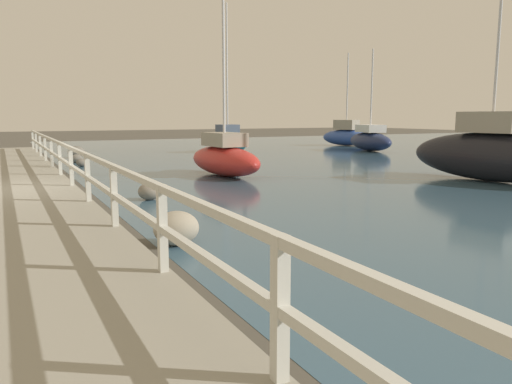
% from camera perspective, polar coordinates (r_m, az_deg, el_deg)
% --- Properties ---
extents(ground_plane, '(120.00, 120.00, 0.00)m').
position_cam_1_polar(ground_plane, '(13.69, -26.70, -0.86)').
color(ground_plane, '#4C473D').
extents(dock_walkway, '(3.33, 36.00, 0.27)m').
position_cam_1_polar(dock_walkway, '(13.67, -26.74, -0.30)').
color(dock_walkway, gray).
rests_on(dock_walkway, ground).
extents(railing, '(0.10, 32.50, 1.02)m').
position_cam_1_polar(railing, '(13.67, -20.41, 3.57)').
color(railing, beige).
rests_on(railing, dock_walkway).
extents(boulder_far_strip, '(0.78, 0.71, 0.59)m').
position_cam_1_polar(boulder_far_strip, '(26.17, -19.87, 4.32)').
color(boulder_far_strip, '#666056').
rests_on(boulder_far_strip, ground).
extents(boulder_mid_strip, '(0.44, 0.39, 0.33)m').
position_cam_1_polar(boulder_mid_strip, '(21.61, -19.31, 3.19)').
color(boulder_mid_strip, '#666056').
rests_on(boulder_mid_strip, ground).
extents(boulder_downstream, '(0.50, 0.45, 0.38)m').
position_cam_1_polar(boulder_downstream, '(23.46, -19.82, 3.62)').
color(boulder_downstream, '#666056').
rests_on(boulder_downstream, ground).
extents(boulder_near_dock, '(0.74, 0.66, 0.55)m').
position_cam_1_polar(boulder_near_dock, '(8.08, -9.10, -4.10)').
color(boulder_near_dock, gray).
rests_on(boulder_near_dock, ground).
extents(boulder_water_edge, '(0.57, 0.51, 0.43)m').
position_cam_1_polar(boulder_water_edge, '(12.53, -12.06, 0.07)').
color(boulder_water_edge, slate).
rests_on(boulder_water_edge, ground).
extents(sailboat_black, '(2.00, 5.86, 8.43)m').
position_cam_1_polar(sailboat_black, '(17.43, 25.22, 4.02)').
color(sailboat_black, black).
rests_on(sailboat_black, water_surface).
extents(sailboat_red, '(1.71, 4.28, 6.06)m').
position_cam_1_polar(sailboat_red, '(17.29, -3.62, 3.91)').
color(sailboat_red, red).
rests_on(sailboat_red, water_surface).
extents(sailboat_navy, '(2.66, 4.80, 5.89)m').
position_cam_1_polar(sailboat_navy, '(30.51, 12.89, 5.83)').
color(sailboat_navy, '#192347').
rests_on(sailboat_navy, water_surface).
extents(sailboat_white, '(2.06, 3.81, 7.74)m').
position_cam_1_polar(sailboat_white, '(29.64, 27.08, 5.12)').
color(sailboat_white, white).
rests_on(sailboat_white, water_surface).
extents(sailboat_blue, '(2.63, 4.00, 6.28)m').
position_cam_1_polar(sailboat_blue, '(35.49, 10.26, 6.38)').
color(sailboat_blue, '#2D4C9E').
rests_on(sailboat_blue, water_surface).
extents(sailboat_teal, '(1.52, 4.02, 8.09)m').
position_cam_1_polar(sailboat_teal, '(28.18, -3.26, 5.82)').
color(sailboat_teal, '#1E707A').
rests_on(sailboat_teal, water_surface).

